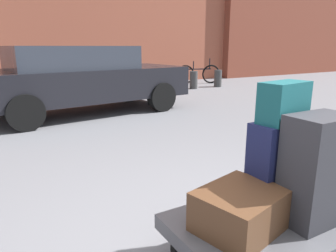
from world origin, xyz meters
TOP-DOWN VIEW (x-y plane):
  - luggage_cart at (0.00, 0.00)m, footprint 1.13×0.82m
  - suitcase_navy_rear_right at (0.23, 0.11)m, footprint 0.41×0.21m
  - suitcase_brown_stacked_top at (-0.20, 0.01)m, footprint 0.58×0.51m
  - suitcase_charcoal_rear_left at (0.26, -0.15)m, footprint 0.40×0.27m
  - duffel_bag_teal_topmost_pile at (0.23, 0.11)m, footprint 0.37×0.22m
  - parked_car at (0.35, 5.45)m, footprint 4.46×2.27m
  - bicycle_leaning at (5.71, 8.66)m, footprint 1.69×0.62m
  - bollard_kerb_near at (2.09, 7.52)m, footprint 0.27×0.27m
  - bollard_kerb_mid at (3.46, 7.52)m, footprint 0.27×0.27m
  - bollard_kerb_far at (4.70, 7.52)m, footprint 0.27×0.27m
  - bollard_corner at (5.76, 7.52)m, footprint 0.27×0.27m

SIDE VIEW (x-z plane):
  - luggage_cart at x=0.00m, z-range 0.10..0.44m
  - bollard_kerb_near at x=2.09m, z-range 0.00..0.60m
  - bollard_kerb_mid at x=3.46m, z-range 0.00..0.60m
  - bollard_kerb_far at x=4.70m, z-range 0.00..0.60m
  - bollard_corner at x=5.76m, z-range 0.00..0.60m
  - bicycle_leaning at x=5.71m, z-range -0.11..0.85m
  - suitcase_brown_stacked_top at x=-0.20m, z-range 0.34..0.59m
  - suitcase_navy_rear_right at x=0.23m, z-range 0.34..0.93m
  - suitcase_charcoal_rear_left at x=0.26m, z-range 0.34..1.02m
  - parked_car at x=0.35m, z-range 0.05..1.47m
  - duffel_bag_teal_topmost_pile at x=0.23m, z-range 0.93..1.19m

